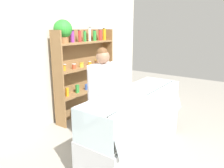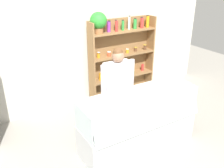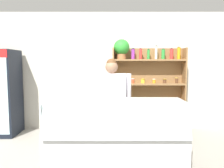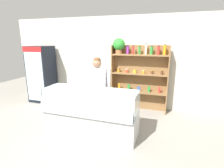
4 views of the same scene
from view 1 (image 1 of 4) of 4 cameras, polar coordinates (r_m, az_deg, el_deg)
name	(u,v)px [view 1 (image 1 of 4)]	position (r m, az deg, el deg)	size (l,w,h in m)	color
ground_plane	(129,158)	(3.51, 4.46, -18.62)	(12.00, 12.00, 0.00)	gray
back_wall	(39,59)	(4.33, -18.48, 6.32)	(6.80, 0.10, 2.70)	beige
shelving_unit	(80,62)	(4.66, -8.30, 5.80)	(1.59, 0.34, 2.06)	olive
deli_display_case	(134,134)	(3.48, 5.86, -12.99)	(2.03, 0.71, 1.01)	silver
shop_clerk	(103,89)	(3.47, -2.25, -1.38)	(0.67, 0.25, 1.62)	#2D2D38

